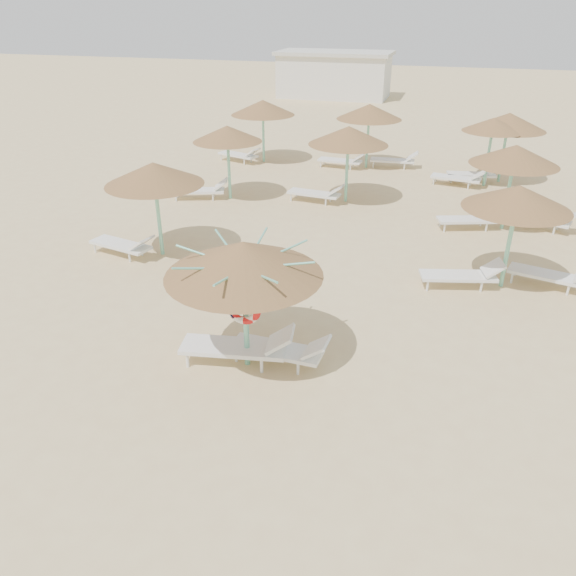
# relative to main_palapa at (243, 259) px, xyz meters

# --- Properties ---
(ground) EXTENTS (120.00, 120.00, 0.00)m
(ground) POSITION_rel_main_palapa_xyz_m (0.02, 0.03, -2.33)
(ground) COLOR #D8BE84
(ground) RESTS_ON ground
(main_palapa) EXTENTS (2.99, 2.99, 2.68)m
(main_palapa) POSITION_rel_main_palapa_xyz_m (0.00, 0.00, 0.00)
(main_palapa) COLOR #78D0B2
(main_palapa) RESTS_ON ground
(lounger_main_a) EXTENTS (2.36, 1.06, 0.83)m
(lounger_main_a) POSITION_rel_main_palapa_xyz_m (-0.13, 0.00, -1.93)
(lounger_main_a) COLOR white
(lounger_main_a) RESTS_ON ground
(lounger_main_b) EXTENTS (2.04, 0.70, 0.73)m
(lounger_main_b) POSITION_rel_main_palapa_xyz_m (0.69, 0.21, -1.98)
(lounger_main_b) COLOR white
(lounger_main_b) RESTS_ON ground
(palapa_field) EXTENTS (18.57, 13.90, 2.72)m
(palapa_field) POSITION_rel_main_palapa_xyz_m (2.40, 10.71, -0.01)
(palapa_field) COLOR #78D0B2
(palapa_field) RESTS_ON ground
(service_hut) EXTENTS (8.40, 4.40, 3.25)m
(service_hut) POSITION_rel_main_palapa_xyz_m (-5.98, 35.03, -0.68)
(service_hut) COLOR silver
(service_hut) RESTS_ON ground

